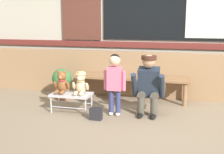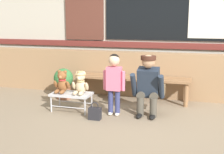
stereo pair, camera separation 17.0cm
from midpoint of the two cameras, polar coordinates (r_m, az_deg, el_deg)
The scene contains 11 objects.
ground_plane at distance 4.42m, azimuth 5.93°, elevation -8.44°, with size 60.00×60.00×0.00m, color #84725B.
brick_low_wall at distance 5.68m, azimuth 8.14°, elevation 0.39°, with size 8.13×0.25×0.85m, color #997551.
shop_facade at distance 6.10m, azimuth 9.10°, elevation 14.25°, with size 8.30×0.26×3.63m.
wooden_bench_long at distance 5.41m, azimuth 2.73°, elevation -0.63°, with size 2.10×0.40×0.44m.
small_display_bench at distance 4.82m, azimuth -8.81°, elevation -3.52°, with size 0.64×0.36×0.30m.
teddy_bear_plain at distance 4.84m, azimuth -10.61°, elevation -1.12°, with size 0.28×0.26×0.36m.
teddy_bear_with_hat at distance 4.72m, azimuth -7.08°, elevation -1.23°, with size 0.28×0.27×0.36m.
child_standing at distance 4.52m, azimuth -0.55°, elevation -0.15°, with size 0.35×0.18×0.96m.
adult_crouching at distance 4.58m, azimuth 6.12°, elevation -1.48°, with size 0.50×0.49×0.95m.
handbag_on_ground at distance 4.44m, azimuth -4.20°, elevation -7.00°, with size 0.18×0.11×0.27m.
potted_plant at distance 5.58m, azimuth -10.45°, elevation -0.95°, with size 0.36×0.36×0.57m.
Camera 1 is at (0.51, -4.14, 1.49)m, focal length 47.59 mm.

